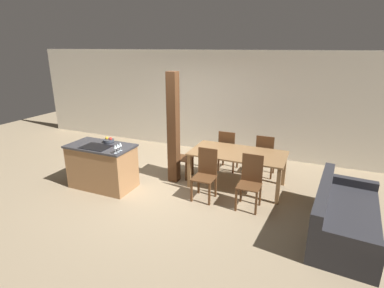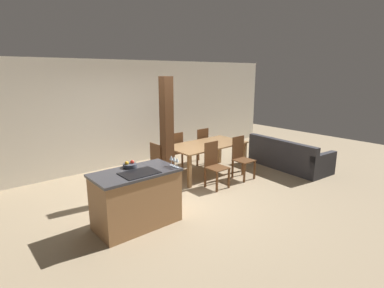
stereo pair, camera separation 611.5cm
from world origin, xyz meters
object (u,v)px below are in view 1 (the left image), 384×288
at_px(kitchen_island, 102,166).
at_px(timber_post, 173,129).
at_px(couch, 343,218).
at_px(dining_chair_far_right, 265,155).
at_px(wine_glass_near, 115,147).
at_px(dining_chair_far_left, 228,150).
at_px(dining_chair_near_left, 205,173).
at_px(dining_chair_near_right, 250,181).
at_px(fruit_bowl, 109,140).
at_px(wine_glass_far, 120,145).
at_px(dining_chair_head_end, 179,155).
at_px(wine_glass_middle, 118,146).
at_px(dining_table, 238,157).

bearing_deg(kitchen_island, timber_post, 35.13).
bearing_deg(couch, dining_chair_far_right, 46.55).
height_order(wine_glass_near, dining_chair_far_left, wine_glass_near).
relative_size(wine_glass_near, dining_chair_far_right, 0.17).
xyz_separation_m(dining_chair_near_left, dining_chair_near_right, (0.85, 0.00, 0.00)).
relative_size(dining_chair_near_right, couch, 0.46).
bearing_deg(fruit_bowl, couch, -1.38).
bearing_deg(fruit_bowl, kitchen_island, -98.05).
xyz_separation_m(dining_chair_near_left, dining_chair_far_left, (0.00, 1.43, 0.00)).
height_order(wine_glass_far, dining_chair_far_left, wine_glass_far).
relative_size(kitchen_island, dining_chair_head_end, 1.38).
bearing_deg(wine_glass_near, wine_glass_middle, 90.00).
height_order(wine_glass_near, dining_chair_near_right, wine_glass_near).
height_order(fruit_bowl, dining_chair_far_left, fruit_bowl).
xyz_separation_m(wine_glass_middle, dining_chair_head_end, (0.61, 1.32, -0.54)).
bearing_deg(dining_chair_near_right, wine_glass_middle, -165.59).
bearing_deg(timber_post, couch, -12.64).
xyz_separation_m(dining_table, dining_chair_far_left, (-0.43, 0.72, -0.16)).
xyz_separation_m(couch, timber_post, (-3.26, 0.73, 0.89)).
distance_m(wine_glass_middle, dining_chair_far_left, 2.60).
distance_m(wine_glass_near, dining_chair_far_right, 3.22).
bearing_deg(wine_glass_far, wine_glass_near, -90.00).
xyz_separation_m(kitchen_island, dining_chair_head_end, (1.20, 1.11, 0.04)).
relative_size(dining_chair_far_right, couch, 0.46).
distance_m(dining_chair_far_left, dining_chair_head_end, 1.15).
bearing_deg(dining_chair_near_left, wine_glass_near, -155.58).
relative_size(wine_glass_middle, dining_chair_near_left, 0.17).
distance_m(dining_chair_near_left, dining_chair_head_end, 1.15).
relative_size(wine_glass_near, couch, 0.08).
relative_size(wine_glass_near, dining_chair_near_left, 0.17).
xyz_separation_m(wine_glass_far, dining_chair_far_right, (2.36, 1.96, -0.54)).
bearing_deg(dining_chair_head_end, dining_chair_far_right, -67.79).
xyz_separation_m(wine_glass_middle, dining_chair_far_right, (2.36, 2.04, -0.54)).
height_order(dining_chair_near_left, dining_chair_head_end, same).
xyz_separation_m(fruit_bowl, dining_table, (2.50, 0.88, -0.29)).
xyz_separation_m(dining_chair_head_end, timber_post, (0.01, -0.26, 0.66)).
relative_size(kitchen_island, wine_glass_middle, 8.02).
bearing_deg(dining_table, timber_post, -168.99).
height_order(dining_chair_near_right, timber_post, timber_post).
relative_size(fruit_bowl, dining_chair_near_left, 0.23).
xyz_separation_m(wine_glass_middle, dining_chair_far_left, (1.51, 2.04, -0.54)).
xyz_separation_m(dining_chair_near_left, dining_chair_far_right, (0.85, 1.43, 0.00)).
distance_m(fruit_bowl, dining_table, 2.67).
height_order(kitchen_island, fruit_bowl, fruit_bowl).
bearing_deg(timber_post, dining_table, 11.01).
bearing_deg(timber_post, dining_chair_far_right, 29.13).
distance_m(wine_glass_near, timber_post, 1.31).
relative_size(kitchen_island, timber_post, 0.57).
height_order(fruit_bowl, dining_chair_head_end, fruit_bowl).
xyz_separation_m(fruit_bowl, dining_chair_near_right, (2.93, 0.17, -0.45)).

